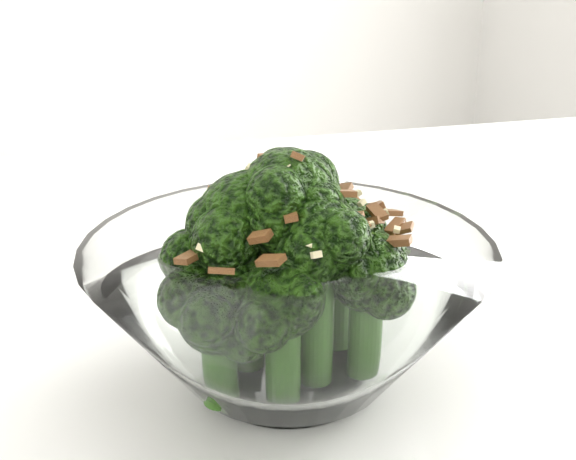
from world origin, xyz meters
TOP-DOWN VIEW (x-y plane):
  - table at (-0.11, 0.09)m, footprint 1.41×1.19m
  - broccoli_dish at (-0.31, 0.05)m, footprint 0.24×0.24m

SIDE VIEW (x-z plane):
  - table at x=-0.11m, z-range 0.31..1.06m
  - broccoli_dish at x=-0.31m, z-range 0.73..0.88m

